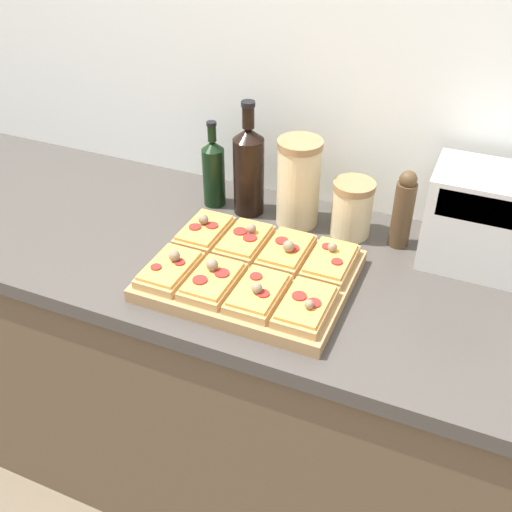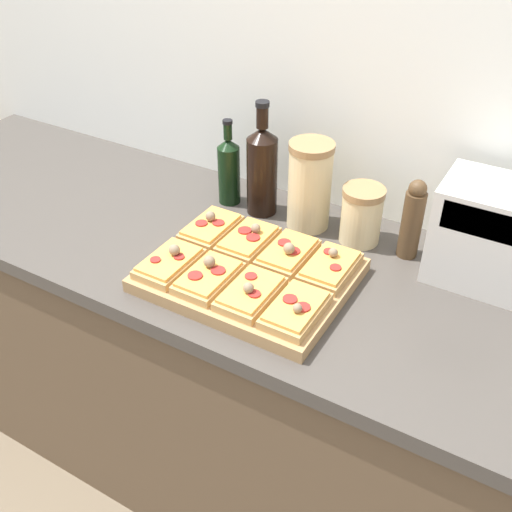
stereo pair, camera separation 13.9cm
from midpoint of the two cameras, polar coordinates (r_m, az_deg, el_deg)
name	(u,v)px [view 2 (the right image)]	position (r m, az deg, el deg)	size (l,w,h in m)	color
wall_back	(356,78)	(1.59, 12.10, 16.21)	(6.00, 0.06, 2.50)	silver
kitchen_counter	(281,390)	(1.76, 4.71, -12.71)	(2.63, 0.67, 0.89)	brown
cutting_board	(250,275)	(1.39, 2.24, -1.93)	(0.46, 0.36, 0.03)	#A37A4C
pizza_slice_back_left	(211,227)	(1.50, -1.68, 2.66)	(0.10, 0.16, 0.05)	tan
pizza_slice_back_midleft	(249,240)	(1.46, 2.01, 1.48)	(0.10, 0.16, 0.05)	tan
pizza_slice_back_midright	(288,253)	(1.42, 5.88, 0.21)	(0.10, 0.16, 0.06)	tan
pizza_slice_back_right	(330,267)	(1.39, 9.96, -1.10)	(0.10, 0.16, 0.05)	tan
pizza_slice_front_left	(170,262)	(1.38, -5.40, -0.69)	(0.10, 0.16, 0.05)	tan
pizza_slice_front_midleft	(209,276)	(1.33, -1.56, -2.07)	(0.10, 0.16, 0.06)	tan
pizza_slice_front_midright	(251,293)	(1.29, 2.57, -3.62)	(0.10, 0.16, 0.05)	tan
pizza_slice_front_right	(296,309)	(1.26, 6.99, -5.19)	(0.10, 0.16, 0.05)	tan
olive_oil_bottle	(229,169)	(1.66, -0.18, 8.17)	(0.06, 0.06, 0.24)	black
wine_bottle	(262,169)	(1.60, 3.09, 8.22)	(0.08, 0.08, 0.31)	black
grain_jar_tall	(310,185)	(1.55, 7.71, 6.60)	(0.12, 0.12, 0.24)	beige
grain_jar_short	(361,215)	(1.53, 12.59, 3.76)	(0.11, 0.11, 0.15)	beige
pepper_mill	(412,220)	(1.49, 17.27, 3.25)	(0.05, 0.05, 0.21)	#47331E
toaster_oven	(488,234)	(1.47, 23.81, 1.87)	(0.26, 0.18, 0.24)	beige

